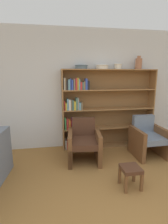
# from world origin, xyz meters

# --- Properties ---
(wall_back) EXTENTS (12.00, 0.06, 2.75)m
(wall_back) POSITION_xyz_m (0.00, 2.78, 1.38)
(wall_back) COLOR silver
(wall_back) RESTS_ON ground
(bookshelf) EXTENTS (2.19, 0.30, 1.85)m
(bookshelf) POSITION_xyz_m (0.25, 2.61, 0.91)
(bookshelf) COLOR olive
(bookshelf) RESTS_ON ground
(bowl_slate) EXTENTS (0.29, 0.29, 0.09)m
(bowl_slate) POSITION_xyz_m (-0.19, 2.59, 1.90)
(bowl_slate) COLOR slate
(bowl_slate) RESTS_ON bookshelf
(bowl_copper) EXTENTS (0.29, 0.29, 0.09)m
(bowl_copper) POSITION_xyz_m (0.28, 2.59, 1.90)
(bowl_copper) COLOR silver
(bowl_copper) RESTS_ON bookshelf
(bowl_stoneware) EXTENTS (0.18, 0.18, 0.12)m
(bowl_stoneware) POSITION_xyz_m (0.65, 2.59, 1.91)
(bowl_stoneware) COLOR silver
(bowl_stoneware) RESTS_ON bookshelf
(vase_tall) EXTENTS (0.15, 0.15, 0.30)m
(vase_tall) POSITION_xyz_m (1.15, 2.59, 1.98)
(vase_tall) COLOR #A36647
(vase_tall) RESTS_ON bookshelf
(armchair_leather) EXTENTS (0.71, 0.75, 0.84)m
(armchair_leather) POSITION_xyz_m (-0.23, 1.98, 0.38)
(armchair_leather) COLOR brown
(armchair_leather) RESTS_ON ground
(armchair_cushioned) EXTENTS (0.65, 0.69, 0.84)m
(armchair_cushioned) POSITION_xyz_m (1.16, 1.98, 0.38)
(armchair_cushioned) COLOR brown
(armchair_cushioned) RESTS_ON ground
(footstool) EXTENTS (0.29, 0.29, 0.34)m
(footstool) POSITION_xyz_m (0.32, 0.97, 0.27)
(footstool) COLOR brown
(footstool) RESTS_ON ground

